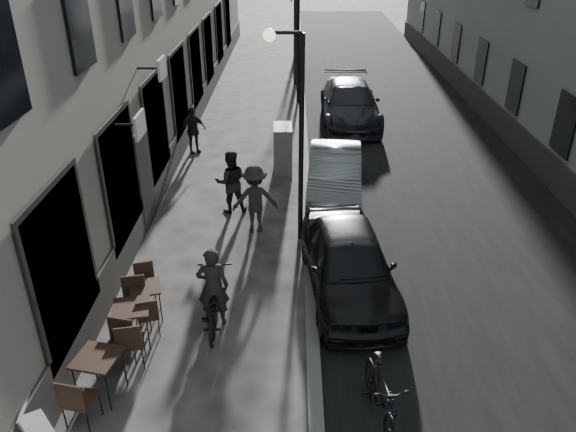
{
  "coord_description": "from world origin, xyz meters",
  "views": [
    {
      "loc": [
        -0.18,
        -6.24,
        7.09
      ],
      "look_at": [
        -0.28,
        3.78,
        1.8
      ],
      "focal_mm": 35.0,
      "sensor_mm": 36.0,
      "label": 1
    }
  ],
  "objects_px": {
    "bicycle": "(214,301)",
    "car_mid": "(335,174)",
    "pedestrian_far": "(193,130)",
    "car_far": "(350,103)",
    "bistro_set_b": "(133,321)",
    "pedestrian_near": "(231,182)",
    "pedestrian_mid": "(255,199)",
    "streetlamp_near": "(294,117)",
    "car_near": "(349,262)",
    "bistro_set_a": "(100,372)",
    "utility_cabinet": "(283,150)",
    "bistro_set_c": "(147,298)",
    "moped": "(382,397)",
    "streetlamp_far": "(294,27)"
  },
  "relations": [
    {
      "from": "pedestrian_mid",
      "to": "pedestrian_near",
      "type": "bearing_deg",
      "value": -64.8
    },
    {
      "from": "bistro_set_a",
      "to": "utility_cabinet",
      "type": "height_order",
      "value": "utility_cabinet"
    },
    {
      "from": "streetlamp_far",
      "to": "pedestrian_mid",
      "type": "height_order",
      "value": "streetlamp_far"
    },
    {
      "from": "bistro_set_a",
      "to": "pedestrian_mid",
      "type": "distance_m",
      "value": 6.15
    },
    {
      "from": "pedestrian_far",
      "to": "car_far",
      "type": "xyz_separation_m",
      "value": [
        5.62,
        3.33,
        -0.03
      ]
    },
    {
      "from": "utility_cabinet",
      "to": "car_mid",
      "type": "distance_m",
      "value": 2.24
    },
    {
      "from": "bistro_set_c",
      "to": "pedestrian_near",
      "type": "bearing_deg",
      "value": 59.25
    },
    {
      "from": "car_near",
      "to": "bistro_set_a",
      "type": "bearing_deg",
      "value": -150.82
    },
    {
      "from": "bistro_set_b",
      "to": "bicycle",
      "type": "bearing_deg",
      "value": 11.75
    },
    {
      "from": "car_near",
      "to": "moped",
      "type": "height_order",
      "value": "car_near"
    },
    {
      "from": "streetlamp_far",
      "to": "car_near",
      "type": "xyz_separation_m",
      "value": [
        1.17,
        -14.27,
        -2.43
      ]
    },
    {
      "from": "bistro_set_b",
      "to": "moped",
      "type": "xyz_separation_m",
      "value": [
        4.36,
        -1.93,
        0.08
      ]
    },
    {
      "from": "streetlamp_near",
      "to": "bicycle",
      "type": "height_order",
      "value": "streetlamp_near"
    },
    {
      "from": "streetlamp_near",
      "to": "streetlamp_far",
      "type": "distance_m",
      "value": 12.0
    },
    {
      "from": "streetlamp_far",
      "to": "utility_cabinet",
      "type": "bearing_deg",
      "value": -92.48
    },
    {
      "from": "utility_cabinet",
      "to": "bicycle",
      "type": "height_order",
      "value": "utility_cabinet"
    },
    {
      "from": "car_far",
      "to": "pedestrian_mid",
      "type": "bearing_deg",
      "value": -110.07
    },
    {
      "from": "utility_cabinet",
      "to": "streetlamp_near",
      "type": "bearing_deg",
      "value": -87.34
    },
    {
      "from": "bistro_set_b",
      "to": "car_mid",
      "type": "relative_size",
      "value": 0.4
    },
    {
      "from": "pedestrian_far",
      "to": "pedestrian_mid",
      "type": "bearing_deg",
      "value": -97.83
    },
    {
      "from": "bicycle",
      "to": "car_mid",
      "type": "height_order",
      "value": "car_mid"
    },
    {
      "from": "streetlamp_far",
      "to": "pedestrian_mid",
      "type": "xyz_separation_m",
      "value": [
        -0.97,
        -11.58,
        -2.27
      ]
    },
    {
      "from": "bistro_set_b",
      "to": "bistro_set_c",
      "type": "relative_size",
      "value": 1.12
    },
    {
      "from": "pedestrian_near",
      "to": "car_mid",
      "type": "xyz_separation_m",
      "value": [
        2.86,
        0.98,
        -0.18
      ]
    },
    {
      "from": "bistro_set_a",
      "to": "bistro_set_c",
      "type": "relative_size",
      "value": 1.14
    },
    {
      "from": "pedestrian_near",
      "to": "car_near",
      "type": "height_order",
      "value": "pedestrian_near"
    },
    {
      "from": "car_mid",
      "to": "car_near",
      "type": "bearing_deg",
      "value": -85.7
    },
    {
      "from": "streetlamp_near",
      "to": "car_near",
      "type": "height_order",
      "value": "streetlamp_near"
    },
    {
      "from": "bistro_set_b",
      "to": "utility_cabinet",
      "type": "relative_size",
      "value": 1.1
    },
    {
      "from": "streetlamp_far",
      "to": "car_far",
      "type": "distance_m",
      "value": 4.28
    },
    {
      "from": "streetlamp_far",
      "to": "car_mid",
      "type": "height_order",
      "value": "streetlamp_far"
    },
    {
      "from": "streetlamp_far",
      "to": "bistro_set_c",
      "type": "relative_size",
      "value": 3.39
    },
    {
      "from": "car_far",
      "to": "moped",
      "type": "relative_size",
      "value": 2.78
    },
    {
      "from": "bistro_set_b",
      "to": "pedestrian_near",
      "type": "xyz_separation_m",
      "value": [
        1.3,
        5.45,
        0.38
      ]
    },
    {
      "from": "streetlamp_far",
      "to": "bistro_set_a",
      "type": "xyz_separation_m",
      "value": [
        -3.19,
        -17.3,
        -2.65
      ]
    },
    {
      "from": "bistro_set_c",
      "to": "car_mid",
      "type": "height_order",
      "value": "car_mid"
    },
    {
      "from": "streetlamp_near",
      "to": "bistro_set_c",
      "type": "distance_m",
      "value": 5.1
    },
    {
      "from": "bistro_set_c",
      "to": "utility_cabinet",
      "type": "height_order",
      "value": "utility_cabinet"
    },
    {
      "from": "bistro_set_c",
      "to": "car_near",
      "type": "xyz_separation_m",
      "value": [
        4.09,
        0.91,
        0.29
      ]
    },
    {
      "from": "car_near",
      "to": "car_far",
      "type": "xyz_separation_m",
      "value": [
        1.02,
        11.49,
        0.03
      ]
    },
    {
      "from": "bicycle",
      "to": "pedestrian_far",
      "type": "distance_m",
      "value": 9.42
    },
    {
      "from": "bistro_set_c",
      "to": "moped",
      "type": "distance_m",
      "value": 5.07
    },
    {
      "from": "bistro_set_c",
      "to": "car_far",
      "type": "distance_m",
      "value": 13.41
    },
    {
      "from": "car_mid",
      "to": "streetlamp_near",
      "type": "bearing_deg",
      "value": -111.09
    },
    {
      "from": "streetlamp_near",
      "to": "car_mid",
      "type": "relative_size",
      "value": 1.22
    },
    {
      "from": "pedestrian_far",
      "to": "car_near",
      "type": "distance_m",
      "value": 9.36
    },
    {
      "from": "car_far",
      "to": "pedestrian_far",
      "type": "bearing_deg",
      "value": -149.6
    },
    {
      "from": "car_far",
      "to": "moped",
      "type": "distance_m",
      "value": 15.12
    },
    {
      "from": "bistro_set_a",
      "to": "car_far",
      "type": "height_order",
      "value": "car_far"
    },
    {
      "from": "bistro_set_c",
      "to": "pedestrian_near",
      "type": "xyz_separation_m",
      "value": [
        1.22,
        4.67,
        0.43
      ]
    }
  ]
}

